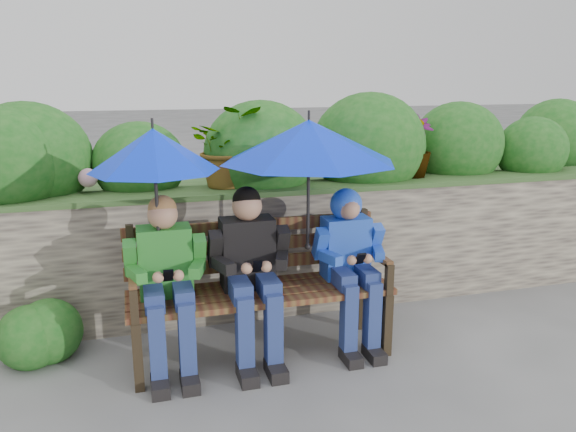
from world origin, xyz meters
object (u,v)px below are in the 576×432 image
object	(u,v)px
boy_left	(167,276)
umbrella_left	(154,150)
boy_middle	(251,267)
boy_right	(350,254)
umbrella_right	(309,141)
park_bench	(259,279)

from	to	relation	value
boy_left	umbrella_left	size ratio (longest dim) A/B	1.23
boy_middle	boy_right	world-z (taller)	boy_middle
boy_right	umbrella_left	size ratio (longest dim) A/B	1.20
boy_right	umbrella_right	world-z (taller)	umbrella_right
boy_left	umbrella_left	xyz separation A→B (m)	(-0.03, 0.03, 0.80)
boy_left	umbrella_left	world-z (taller)	umbrella_left
boy_middle	umbrella_right	size ratio (longest dim) A/B	0.99
boy_middle	umbrella_right	xyz separation A→B (m)	(0.42, 0.06, 0.81)
boy_right	boy_left	bearing A→B (deg)	-179.29
park_bench	boy_right	world-z (taller)	boy_right
park_bench	boy_left	bearing A→B (deg)	-172.17
park_bench	boy_right	xyz separation A→B (m)	(0.64, -0.07, 0.14)
boy_left	umbrella_right	world-z (taller)	umbrella_right
boy_left	boy_middle	bearing A→B (deg)	-0.28
umbrella_right	boy_right	bearing A→B (deg)	-8.74
umbrella_right	boy_left	bearing A→B (deg)	-176.37
boy_middle	boy_right	xyz separation A→B (m)	(0.71, 0.02, 0.02)
park_bench	umbrella_left	size ratio (longest dim) A/B	1.89
boy_middle	umbrella_left	bearing A→B (deg)	177.08
boy_left	boy_right	world-z (taller)	boy_left
park_bench	umbrella_right	world-z (taller)	umbrella_right
boy_right	umbrella_right	bearing A→B (deg)	171.26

